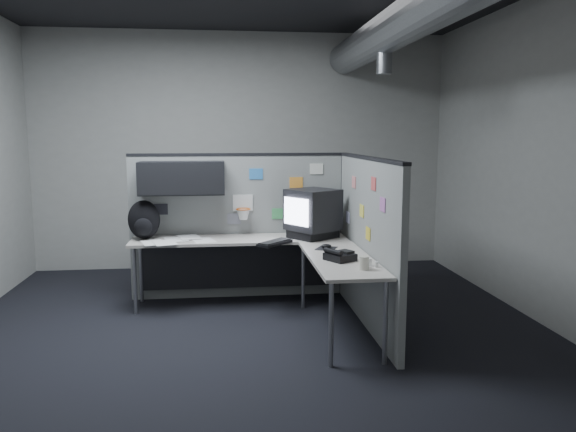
{
  "coord_description": "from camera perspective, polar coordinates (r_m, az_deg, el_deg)",
  "views": [
    {
      "loc": [
        -0.28,
        -4.96,
        1.84
      ],
      "look_at": [
        0.35,
        0.35,
        1.06
      ],
      "focal_mm": 35.0,
      "sensor_mm": 36.0,
      "label": 1
    }
  ],
  "objects": [
    {
      "name": "mouse",
      "position": [
        5.49,
        3.91,
        -3.16
      ],
      "size": [
        0.25,
        0.27,
        0.05
      ],
      "rotation": [
        0.0,
        0.0,
        0.31
      ],
      "color": "black",
      "rests_on": "desk"
    },
    {
      "name": "bottles",
      "position": [
        4.81,
        8.15,
        -4.71
      ],
      "size": [
        0.13,
        0.14,
        0.07
      ],
      "rotation": [
        0.0,
        0.0,
        0.32
      ],
      "color": "silver",
      "rests_on": "desk"
    },
    {
      "name": "cup",
      "position": [
        4.68,
        7.74,
        -4.76
      ],
      "size": [
        0.1,
        0.1,
        0.11
      ],
      "primitive_type": "cylinder",
      "rotation": [
        0.0,
        0.0,
        0.21
      ],
      "color": "beige",
      "rests_on": "desk"
    },
    {
      "name": "monitor",
      "position": [
        6.02,
        2.53,
        0.32
      ],
      "size": [
        0.64,
        0.64,
        0.52
      ],
      "rotation": [
        0.0,
        0.0,
        -0.18
      ],
      "color": "black",
      "rests_on": "desk"
    },
    {
      "name": "partition_right",
      "position": [
        5.45,
        8.02,
        -2.53
      ],
      "size": [
        0.07,
        2.23,
        1.63
      ],
      "color": "gray",
      "rests_on": "ground"
    },
    {
      "name": "phone",
      "position": [
        4.99,
        5.27,
        -4.06
      ],
      "size": [
        0.3,
        0.3,
        0.11
      ],
      "rotation": [
        0.0,
        0.0,
        0.36
      ],
      "color": "black",
      "rests_on": "desk"
    },
    {
      "name": "keyboard",
      "position": [
        5.7,
        -1.35,
        -2.72
      ],
      "size": [
        0.39,
        0.41,
        0.04
      ],
      "rotation": [
        0.0,
        0.0,
        0.05
      ],
      "color": "black",
      "rests_on": "desk"
    },
    {
      "name": "desk",
      "position": [
        5.81,
        -2.41,
        -3.86
      ],
      "size": [
        2.31,
        2.11,
        0.73
      ],
      "color": "#B5AEA4",
      "rests_on": "ground"
    },
    {
      "name": "papers",
      "position": [
        5.98,
        -11.15,
        -2.45
      ],
      "size": [
        0.8,
        0.67,
        0.02
      ],
      "rotation": [
        0.0,
        0.0,
        0.29
      ],
      "color": "white",
      "rests_on": "desk"
    },
    {
      "name": "backpack",
      "position": [
        6.14,
        -14.43,
        -0.43
      ],
      "size": [
        0.39,
        0.38,
        0.41
      ],
      "rotation": [
        0.0,
        0.0,
        -0.28
      ],
      "color": "black",
      "rests_on": "desk"
    },
    {
      "name": "partition_back",
      "position": [
        6.25,
        -6.46,
        0.53
      ],
      "size": [
        2.44,
        0.42,
        1.63
      ],
      "color": "gray",
      "rests_on": "ground"
    },
    {
      "name": "room",
      "position": [
        5.04,
        2.84,
        11.24
      ],
      "size": [
        5.62,
        5.62,
        3.22
      ],
      "color": "black",
      "rests_on": "ground"
    }
  ]
}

